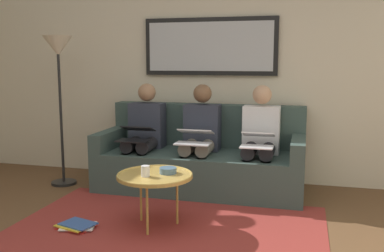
# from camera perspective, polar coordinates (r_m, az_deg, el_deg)

# --- Properties ---
(wall_rear) EXTENTS (6.00, 0.12, 2.60)m
(wall_rear) POSITION_cam_1_polar(r_m,az_deg,el_deg) (5.15, 2.56, 7.53)
(wall_rear) COLOR beige
(wall_rear) RESTS_ON ground_plane
(area_rug) EXTENTS (2.60, 1.80, 0.01)m
(area_rug) POSITION_cam_1_polar(r_m,az_deg,el_deg) (3.73, -3.41, -13.36)
(area_rug) COLOR maroon
(area_rug) RESTS_ON ground_plane
(couch) EXTENTS (2.20, 0.90, 0.90)m
(couch) POSITION_cam_1_polar(r_m,az_deg,el_deg) (4.80, 1.27, -4.45)
(couch) COLOR #384C47
(couch) RESTS_ON ground_plane
(framed_mirror) EXTENTS (1.54, 0.05, 0.65)m
(framed_mirror) POSITION_cam_1_polar(r_m,az_deg,el_deg) (5.06, 2.36, 10.34)
(framed_mirror) COLOR black
(coffee_table) EXTENTS (0.63, 0.63, 0.46)m
(coffee_table) POSITION_cam_1_polar(r_m,az_deg,el_deg) (3.67, -4.89, -6.54)
(coffee_table) COLOR tan
(coffee_table) RESTS_ON ground_plane
(cup) EXTENTS (0.07, 0.07, 0.09)m
(cup) POSITION_cam_1_polar(r_m,az_deg,el_deg) (3.60, -6.11, -5.88)
(cup) COLOR silver
(cup) RESTS_ON coffee_table
(bowl) EXTENTS (0.14, 0.14, 0.05)m
(bowl) POSITION_cam_1_polar(r_m,az_deg,el_deg) (3.69, -3.15, -5.82)
(bowl) COLOR slate
(bowl) RESTS_ON coffee_table
(person_left) EXTENTS (0.38, 0.58, 1.14)m
(person_left) POSITION_cam_1_polar(r_m,az_deg,el_deg) (4.57, 8.91, -1.42)
(person_left) COLOR silver
(person_left) RESTS_ON couch
(laptop_white) EXTENTS (0.32, 0.33, 0.14)m
(laptop_white) POSITION_cam_1_polar(r_m,az_deg,el_deg) (4.33, 8.58, -1.78)
(laptop_white) COLOR white
(person_middle) EXTENTS (0.38, 0.58, 1.14)m
(person_middle) POSITION_cam_1_polar(r_m,az_deg,el_deg) (4.68, 1.08, -1.09)
(person_middle) COLOR #2D3342
(person_middle) RESTS_ON couch
(laptop_silver) EXTENTS (0.36, 0.33, 0.14)m
(laptop_silver) POSITION_cam_1_polar(r_m,az_deg,el_deg) (4.44, 0.34, -1.42)
(laptop_silver) COLOR silver
(person_right) EXTENTS (0.38, 0.58, 1.14)m
(person_right) POSITION_cam_1_polar(r_m,az_deg,el_deg) (4.87, -6.26, -0.76)
(person_right) COLOR #2D3342
(person_right) RESTS_ON couch
(laptop_black) EXTENTS (0.33, 0.34, 0.15)m
(laptop_black) POSITION_cam_1_polar(r_m,az_deg,el_deg) (4.64, -7.33, -1.03)
(laptop_black) COLOR black
(magazine_stack) EXTENTS (0.35, 0.29, 0.04)m
(magazine_stack) POSITION_cam_1_polar(r_m,az_deg,el_deg) (3.87, -14.87, -12.48)
(magazine_stack) COLOR red
(magazine_stack) RESTS_ON ground_plane
(standing_lamp) EXTENTS (0.32, 0.32, 1.66)m
(standing_lamp) POSITION_cam_1_polar(r_m,az_deg,el_deg) (5.03, -17.06, 7.95)
(standing_lamp) COLOR black
(standing_lamp) RESTS_ON ground_plane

